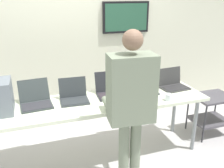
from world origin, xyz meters
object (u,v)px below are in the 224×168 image
at_px(workbench, 97,105).
at_px(coffee_mug, 168,97).
at_px(laptop_station_2, 111,90).
at_px(laptop_station_3, 142,86).
at_px(laptop_station_4, 173,83).
at_px(laptop_station_1, 74,96).
at_px(storage_cart, 211,109).
at_px(laptop_station_0, 36,100).
at_px(person, 131,100).

bearing_deg(workbench, coffee_mug, -17.04).
relative_size(laptop_station_2, laptop_station_3, 0.94).
relative_size(laptop_station_3, laptop_station_4, 1.05).
bearing_deg(workbench, laptop_station_2, 33.09).
distance_m(laptop_station_1, storage_cart, 2.06).
bearing_deg(laptop_station_4, laptop_station_0, 179.36).
bearing_deg(laptop_station_3, laptop_station_0, -179.39).
bearing_deg(storage_cart, laptop_station_4, 173.85).
bearing_deg(laptop_station_3, laptop_station_1, -177.57).
bearing_deg(laptop_station_2, laptop_station_0, -179.31).
distance_m(laptop_station_0, storage_cart, 2.49).
bearing_deg(laptop_station_1, laptop_station_2, 4.22).
relative_size(workbench, laptop_station_4, 7.01).
height_order(laptop_station_1, person, person).
xyz_separation_m(laptop_station_0, person, (0.87, -0.75, 0.19)).
bearing_deg(laptop_station_0, laptop_station_1, -3.15).
xyz_separation_m(laptop_station_4, coffee_mug, (-0.28, -0.36, -0.02)).
bearing_deg(laptop_station_0, laptop_station_3, 0.61).
relative_size(coffee_mug, storage_cart, 0.14).
height_order(workbench, laptop_station_0, laptop_station_0).
bearing_deg(laptop_station_0, laptop_station_4, -0.64).
distance_m(laptop_station_0, laptop_station_3, 1.35).
bearing_deg(coffee_mug, storage_cart, 17.30).
bearing_deg(laptop_station_2, laptop_station_3, 0.43).
bearing_deg(coffee_mug, laptop_station_3, 112.85).
relative_size(person, storage_cart, 2.85).
relative_size(laptop_station_3, person, 0.24).
bearing_deg(laptop_station_4, workbench, -174.24).
height_order(laptop_station_1, coffee_mug, laptop_station_1).
distance_m(workbench, person, 0.71).
height_order(workbench, laptop_station_4, laptop_station_4).
bearing_deg(laptop_station_3, workbench, -167.38).
bearing_deg(laptop_station_0, coffee_mug, -14.09).
bearing_deg(laptop_station_0, laptop_station_2, 0.69).
height_order(laptop_station_4, person, person).
bearing_deg(storage_cart, person, -157.27).
bearing_deg(laptop_station_1, laptop_station_0, 176.85).
distance_m(laptop_station_0, laptop_station_1, 0.44).
height_order(laptop_station_2, laptop_station_3, laptop_station_2).
relative_size(laptop_station_0, laptop_station_3, 1.01).
bearing_deg(laptop_station_2, person, -93.69).
bearing_deg(person, laptop_station_2, 86.31).
relative_size(laptop_station_4, person, 0.23).
xyz_separation_m(workbench, laptop_station_3, (0.65, 0.15, 0.12)).
xyz_separation_m(laptop_station_0, storage_cart, (2.45, -0.09, -0.45)).
relative_size(laptop_station_0, laptop_station_4, 1.06).
bearing_deg(storage_cart, laptop_station_2, 176.21).
distance_m(laptop_station_1, laptop_station_4, 1.36).
distance_m(laptop_station_0, coffee_mug, 1.56).
bearing_deg(workbench, laptop_station_1, 157.76).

